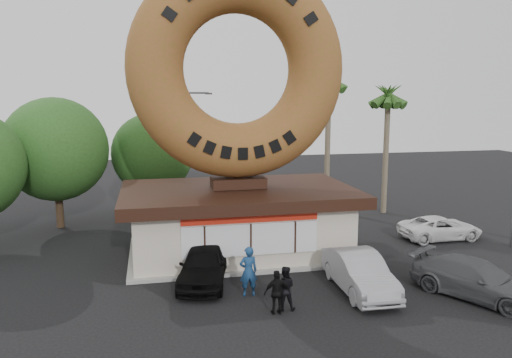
{
  "coord_description": "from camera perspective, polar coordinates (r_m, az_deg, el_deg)",
  "views": [
    {
      "loc": [
        -4.13,
        -17.55,
        7.73
      ],
      "look_at": [
        0.46,
        4.0,
        4.03
      ],
      "focal_mm": 35.0,
      "sensor_mm": 36.0,
      "label": 1
    }
  ],
  "objects": [
    {
      "name": "person_right",
      "position": [
        18.2,
        2.43,
        -12.82
      ],
      "size": [
        0.95,
        0.4,
        1.62
      ],
      "primitive_type": "imported",
      "rotation": [
        0.0,
        0.0,
        3.14
      ],
      "color": "black",
      "rests_on": "ground"
    },
    {
      "name": "tree_west",
      "position": [
        31.17,
        -21.93,
        3.15
      ],
      "size": [
        6.0,
        6.0,
        7.65
      ],
      "color": "#473321",
      "rests_on": "ground"
    },
    {
      "name": "street_lamp",
      "position": [
        33.78,
        -8.14,
        3.92
      ],
      "size": [
        2.11,
        0.2,
        8.0
      ],
      "color": "#59595E",
      "rests_on": "ground"
    },
    {
      "name": "person_center",
      "position": [
        18.56,
        3.29,
        -12.34
      ],
      "size": [
        0.92,
        0.8,
        1.64
      ],
      "primitive_type": "imported",
      "rotation": [
        0.0,
        0.0,
        2.9
      ],
      "color": "black",
      "rests_on": "ground"
    },
    {
      "name": "car_white",
      "position": [
        29.02,
        20.31,
        -5.25
      ],
      "size": [
        4.52,
        2.15,
        1.24
      ],
      "primitive_type": "imported",
      "rotation": [
        0.0,
        0.0,
        1.59
      ],
      "color": "silver",
      "rests_on": "ground"
    },
    {
      "name": "giant_donut",
      "position": [
        23.94,
        -2.14,
        12.41
      ],
      "size": [
        10.27,
        2.62,
        10.27
      ],
      "primitive_type": "torus",
      "rotation": [
        1.57,
        0.0,
        0.0
      ],
      "color": "brown",
      "rests_on": "donut_shop"
    },
    {
      "name": "car_black",
      "position": [
        21.13,
        -6.0,
        -9.72
      ],
      "size": [
        2.84,
        4.9,
        1.57
      ],
      "primitive_type": "imported",
      "rotation": [
        0.0,
        0.0,
        -0.23
      ],
      "color": "black",
      "rests_on": "ground"
    },
    {
      "name": "ground",
      "position": [
        19.61,
        1.14,
        -13.68
      ],
      "size": [
        90.0,
        90.0,
        0.0
      ],
      "primitive_type": "plane",
      "color": "black",
      "rests_on": "ground"
    },
    {
      "name": "car_grey",
      "position": [
        21.36,
        23.9,
        -10.45
      ],
      "size": [
        4.3,
        5.38,
        1.46
      ],
      "primitive_type": "imported",
      "rotation": [
        0.0,
        0.0,
        0.53
      ],
      "color": "#535458",
      "rests_on": "ground"
    },
    {
      "name": "palm_near",
      "position": [
        33.63,
        8.34,
        10.59
      ],
      "size": [
        2.6,
        2.6,
        9.75
      ],
      "color": "#726651",
      "rests_on": "ground"
    },
    {
      "name": "person_left",
      "position": [
        19.7,
        -0.87,
        -10.49
      ],
      "size": [
        0.74,
        0.51,
        1.97
      ],
      "primitive_type": "imported",
      "rotation": [
        0.0,
        0.0,
        3.19
      ],
      "color": "navy",
      "rests_on": "ground"
    },
    {
      "name": "tree_mid",
      "position": [
        32.76,
        -11.75,
        2.83
      ],
      "size": [
        5.2,
        5.2,
        6.63
      ],
      "color": "#473321",
      "rests_on": "ground"
    },
    {
      "name": "car_silver",
      "position": [
        20.6,
        11.73,
        -10.4
      ],
      "size": [
        1.75,
        4.76,
        1.56
      ],
      "primitive_type": "imported",
      "rotation": [
        0.0,
        0.0,
        -0.02
      ],
      "color": "#9A9A9E",
      "rests_on": "ground"
    },
    {
      "name": "palm_far",
      "position": [
        33.64,
        14.87,
        8.8
      ],
      "size": [
        2.6,
        2.6,
        8.75
      ],
      "color": "#726651",
      "rests_on": "ground"
    },
    {
      "name": "donut_shop",
      "position": [
        24.62,
        -2.03,
        -4.49
      ],
      "size": [
        11.2,
        7.2,
        3.8
      ],
      "color": "beige",
      "rests_on": "ground"
    }
  ]
}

